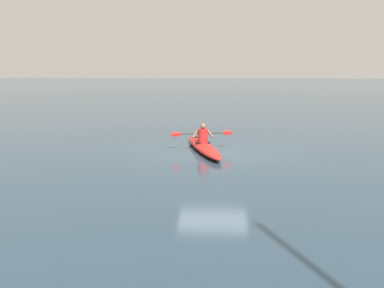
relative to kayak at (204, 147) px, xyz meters
name	(u,v)px	position (x,y,z in m)	size (l,w,h in m)	color
ground_plane	(213,154)	(-0.38, 0.58, -0.16)	(160.00, 160.00, 0.00)	#233847
kayak	(204,147)	(0.00, 0.00, 0.00)	(1.83, 4.79, 0.32)	red
kayaker	(203,134)	(0.03, -0.11, 0.45)	(2.31, 0.70, 0.71)	red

